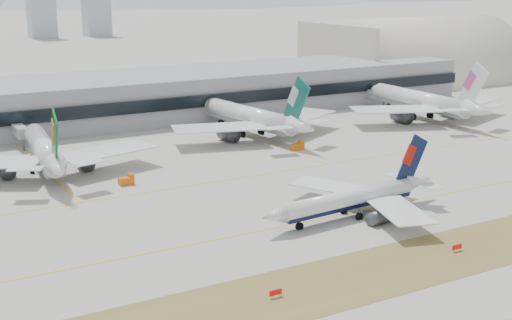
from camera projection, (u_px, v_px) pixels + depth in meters
ground at (286, 216)px, 147.06m from camera, size 3000.00×3000.00×0.00m
taxiing_airliner at (355, 199)px, 146.14m from camera, size 45.90×39.75×15.41m
widebody_eva at (45, 152)px, 178.30m from camera, size 56.16×55.28×20.14m
widebody_cathay at (253, 118)px, 219.10m from camera, size 59.51×58.54×21.32m
widebody_china_air at (424, 102)px, 245.15m from camera, size 63.10×61.63×22.49m
terminal at (106, 99)px, 241.62m from camera, size 280.00×43.10×15.00m
hangar at (411, 81)px, 334.92m from camera, size 91.00×60.00×60.00m
hold_sign_left at (276, 292)px, 109.32m from camera, size 2.20×0.15×1.35m
hold_sign_right at (457, 247)px, 127.72m from camera, size 2.20×0.15×1.35m
gse_b at (127, 180)px, 168.91m from camera, size 3.55×2.00×2.60m
gse_c at (298, 146)px, 203.08m from camera, size 3.55×2.00×2.60m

